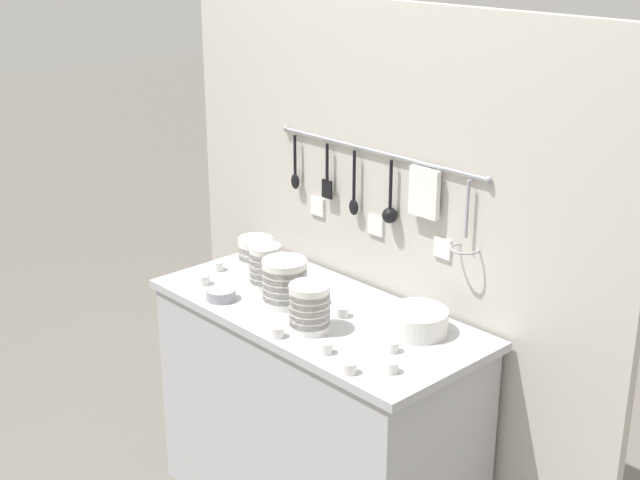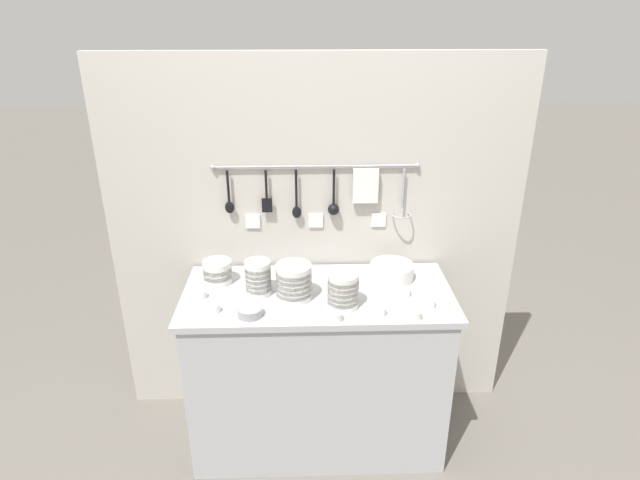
{
  "view_description": "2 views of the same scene",
  "coord_description": "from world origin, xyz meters",
  "px_view_note": "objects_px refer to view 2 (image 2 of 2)",
  "views": [
    {
      "loc": [
        2.07,
        -1.91,
        2.13
      ],
      "look_at": [
        -0.01,
        0.03,
        1.09
      ],
      "focal_mm": 50.0,
      "sensor_mm": 36.0,
      "label": 1
    },
    {
      "loc": [
        -0.06,
        -2.14,
        2.05
      ],
      "look_at": [
        0.01,
        -0.01,
        1.11
      ],
      "focal_mm": 30.0,
      "sensor_mm": 36.0,
      "label": 2
    }
  ],
  "objects_px": {
    "bowl_stack_short_front": "(294,282)",
    "cup_edge_near": "(341,286)",
    "cup_centre": "(381,311)",
    "cup_beside_plates": "(284,279)",
    "bowl_stack_back_corner": "(218,272)",
    "bowl_stack_wide_centre": "(343,290)",
    "plate_stack": "(392,272)",
    "steel_mixing_bowl": "(250,312)",
    "cup_mid_row": "(202,294)",
    "cup_front_left": "(337,316)",
    "cup_back_left": "(406,292)",
    "cup_back_right": "(430,303)",
    "cup_front_right": "(215,308)",
    "cup_edge_far": "(416,315)",
    "bowl_stack_nested_right": "(258,278)"
  },
  "relations": [
    {
      "from": "bowl_stack_short_front",
      "to": "plate_stack",
      "type": "height_order",
      "value": "bowl_stack_short_front"
    },
    {
      "from": "cup_back_left",
      "to": "bowl_stack_back_corner",
      "type": "bearing_deg",
      "value": 169.83
    },
    {
      "from": "cup_centre",
      "to": "cup_beside_plates",
      "type": "bearing_deg",
      "value": 144.04
    },
    {
      "from": "bowl_stack_nested_right",
      "to": "cup_back_right",
      "type": "distance_m",
      "value": 0.77
    },
    {
      "from": "plate_stack",
      "to": "steel_mixing_bowl",
      "type": "distance_m",
      "value": 0.72
    },
    {
      "from": "bowl_stack_back_corner",
      "to": "cup_centre",
      "type": "xyz_separation_m",
      "value": [
        0.73,
        -0.31,
        -0.04
      ]
    },
    {
      "from": "cup_back_left",
      "to": "cup_beside_plates",
      "type": "relative_size",
      "value": 1.0
    },
    {
      "from": "bowl_stack_back_corner",
      "to": "cup_edge_near",
      "type": "bearing_deg",
      "value": -8.77
    },
    {
      "from": "bowl_stack_wide_centre",
      "to": "cup_back_left",
      "type": "bearing_deg",
      "value": 16.09
    },
    {
      "from": "cup_back_right",
      "to": "cup_front_left",
      "type": "bearing_deg",
      "value": -167.06
    },
    {
      "from": "cup_back_left",
      "to": "cup_mid_row",
      "type": "bearing_deg",
      "value": 179.33
    },
    {
      "from": "cup_mid_row",
      "to": "plate_stack",
      "type": "bearing_deg",
      "value": 9.76
    },
    {
      "from": "bowl_stack_short_front",
      "to": "cup_edge_far",
      "type": "height_order",
      "value": "bowl_stack_short_front"
    },
    {
      "from": "cup_front_right",
      "to": "cup_front_left",
      "type": "xyz_separation_m",
      "value": [
        0.52,
        -0.08,
        0.0
      ]
    },
    {
      "from": "cup_back_right",
      "to": "cup_back_left",
      "type": "bearing_deg",
      "value": 131.4
    },
    {
      "from": "bowl_stack_wide_centre",
      "to": "plate_stack",
      "type": "bearing_deg",
      "value": 44.45
    },
    {
      "from": "plate_stack",
      "to": "cup_edge_far",
      "type": "height_order",
      "value": "plate_stack"
    },
    {
      "from": "cup_front_left",
      "to": "plate_stack",
      "type": "bearing_deg",
      "value": 51.68
    },
    {
      "from": "plate_stack",
      "to": "cup_back_right",
      "type": "height_order",
      "value": "plate_stack"
    },
    {
      "from": "cup_mid_row",
      "to": "cup_centre",
      "type": "relative_size",
      "value": 1.0
    },
    {
      "from": "bowl_stack_wide_centre",
      "to": "bowl_stack_back_corner",
      "type": "relative_size",
      "value": 1.2
    },
    {
      "from": "bowl_stack_wide_centre",
      "to": "cup_mid_row",
      "type": "xyz_separation_m",
      "value": [
        -0.63,
        0.09,
        -0.06
      ]
    },
    {
      "from": "cup_edge_far",
      "to": "cup_centre",
      "type": "xyz_separation_m",
      "value": [
        -0.14,
        0.04,
        0.0
      ]
    },
    {
      "from": "bowl_stack_wide_centre",
      "to": "cup_mid_row",
      "type": "height_order",
      "value": "bowl_stack_wide_centre"
    },
    {
      "from": "cup_back_left",
      "to": "cup_centre",
      "type": "relative_size",
      "value": 1.0
    },
    {
      "from": "bowl_stack_short_front",
      "to": "cup_front_left",
      "type": "xyz_separation_m",
      "value": [
        0.18,
        -0.19,
        -0.06
      ]
    },
    {
      "from": "cup_edge_far",
      "to": "cup_back_right",
      "type": "xyz_separation_m",
      "value": [
        0.08,
        0.09,
        0.0
      ]
    },
    {
      "from": "bowl_stack_short_front",
      "to": "cup_back_right",
      "type": "distance_m",
      "value": 0.6
    },
    {
      "from": "cup_edge_near",
      "to": "cup_back_right",
      "type": "distance_m",
      "value": 0.42
    },
    {
      "from": "cup_beside_plates",
      "to": "cup_front_left",
      "type": "distance_m",
      "value": 0.41
    },
    {
      "from": "bowl_stack_short_front",
      "to": "bowl_stack_back_corner",
      "type": "distance_m",
      "value": 0.4
    },
    {
      "from": "cup_mid_row",
      "to": "cup_edge_far",
      "type": "height_order",
      "value": "same"
    },
    {
      "from": "plate_stack",
      "to": "cup_front_left",
      "type": "xyz_separation_m",
      "value": [
        -0.28,
        -0.36,
        -0.02
      ]
    },
    {
      "from": "cup_edge_near",
      "to": "cup_mid_row",
      "type": "bearing_deg",
      "value": -174.92
    },
    {
      "from": "cup_front_right",
      "to": "cup_back_right",
      "type": "relative_size",
      "value": 1.0
    },
    {
      "from": "bowl_stack_wide_centre",
      "to": "plate_stack",
      "type": "relative_size",
      "value": 0.78
    },
    {
      "from": "cup_edge_near",
      "to": "cup_mid_row",
      "type": "height_order",
      "value": "same"
    },
    {
      "from": "bowl_stack_wide_centre",
      "to": "cup_front_right",
      "type": "relative_size",
      "value": 3.65
    },
    {
      "from": "bowl_stack_wide_centre",
      "to": "cup_back_left",
      "type": "height_order",
      "value": "bowl_stack_wide_centre"
    },
    {
      "from": "bowl_stack_nested_right",
      "to": "cup_mid_row",
      "type": "relative_size",
      "value": 3.68
    },
    {
      "from": "plate_stack",
      "to": "bowl_stack_wide_centre",
      "type": "bearing_deg",
      "value": -135.55
    },
    {
      "from": "bowl_stack_short_front",
      "to": "cup_edge_near",
      "type": "distance_m",
      "value": 0.23
    },
    {
      "from": "cup_front_right",
      "to": "cup_centre",
      "type": "bearing_deg",
      "value": -3.82
    },
    {
      "from": "cup_mid_row",
      "to": "cup_front_left",
      "type": "xyz_separation_m",
      "value": [
        0.6,
        -0.21,
        0.0
      ]
    },
    {
      "from": "bowl_stack_short_front",
      "to": "bowl_stack_back_corner",
      "type": "xyz_separation_m",
      "value": [
        -0.36,
        0.16,
        -0.03
      ]
    },
    {
      "from": "bowl_stack_back_corner",
      "to": "cup_beside_plates",
      "type": "height_order",
      "value": "bowl_stack_back_corner"
    },
    {
      "from": "steel_mixing_bowl",
      "to": "cup_beside_plates",
      "type": "relative_size",
      "value": 2.4
    },
    {
      "from": "plate_stack",
      "to": "cup_back_left",
      "type": "relative_size",
      "value": 4.67
    },
    {
      "from": "cup_centre",
      "to": "plate_stack",
      "type": "bearing_deg",
      "value": 73.58
    },
    {
      "from": "cup_centre",
      "to": "cup_edge_near",
      "type": "bearing_deg",
      "value": 124.68
    }
  ]
}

